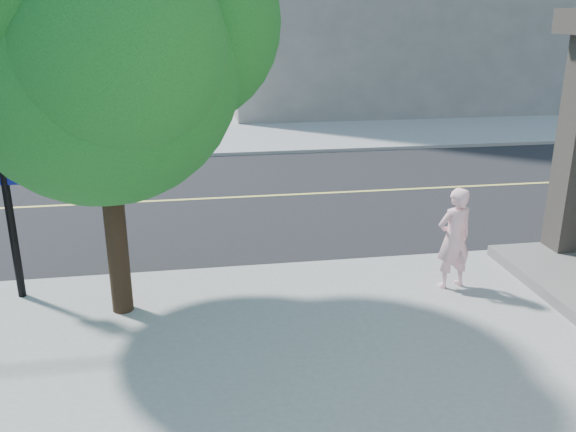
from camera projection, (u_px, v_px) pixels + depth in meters
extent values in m
plane|color=black|center=(10.00, 287.00, 10.12)|extent=(140.00, 140.00, 0.00)
cube|color=black|center=(61.00, 206.00, 14.32)|extent=(140.00, 9.00, 0.01)
cube|color=gray|center=(386.00, 96.00, 32.24)|extent=(29.00, 25.00, 0.12)
imported|color=#F7B8BF|center=(454.00, 238.00, 9.61)|extent=(0.68, 0.52, 1.67)
cylinder|color=black|center=(114.00, 212.00, 8.62)|extent=(0.31, 0.31, 3.09)
sphere|color=#1B651F|center=(99.00, 63.00, 7.95)|extent=(3.78, 3.78, 3.78)
sphere|color=#1B651F|center=(177.00, 21.00, 8.42)|extent=(2.92, 2.92, 2.92)
sphere|color=#1B651F|center=(36.00, 8.00, 8.24)|extent=(2.75, 2.75, 2.75)
sphere|color=#1B651F|center=(117.00, 47.00, 7.04)|extent=(2.58, 2.58, 2.58)
cylinder|color=black|center=(2.00, 167.00, 8.87)|extent=(0.12, 0.12, 4.19)
cube|color=white|center=(0.00, 133.00, 8.70)|extent=(0.55, 0.04, 0.20)
cube|color=navy|center=(6.00, 167.00, 8.86)|extent=(0.45, 0.04, 0.55)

